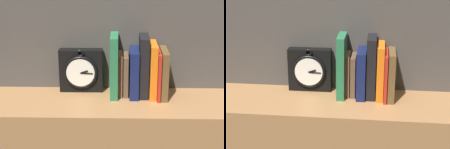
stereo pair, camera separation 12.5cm
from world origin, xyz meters
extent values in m
cube|color=black|center=(-0.13, 0.12, 0.92)|extent=(0.18, 0.05, 0.18)
torus|color=black|center=(-0.13, 0.09, 0.92)|extent=(0.14, 0.01, 0.14)
cylinder|color=white|center=(-0.13, 0.09, 0.92)|extent=(0.12, 0.01, 0.12)
cube|color=black|center=(-0.12, 0.08, 0.92)|extent=(0.03, 0.00, 0.02)
cube|color=black|center=(-0.11, 0.08, 0.92)|extent=(0.05, 0.00, 0.01)
torus|color=black|center=(-0.13, 0.09, 1.00)|extent=(0.03, 0.01, 0.03)
cube|color=#266C42|center=(0.01, 0.07, 0.95)|extent=(0.03, 0.14, 0.26)
cube|color=brown|center=(0.03, 0.09, 0.91)|extent=(0.02, 0.11, 0.18)
cube|color=brown|center=(0.06, 0.09, 0.91)|extent=(0.02, 0.11, 0.17)
cube|color=#121C48|center=(0.09, 0.07, 0.92)|extent=(0.04, 0.14, 0.20)
cube|color=black|center=(0.13, 0.08, 0.95)|extent=(0.04, 0.13, 0.25)
cube|color=orange|center=(0.17, 0.07, 0.94)|extent=(0.03, 0.14, 0.23)
cube|color=red|center=(0.19, 0.07, 0.92)|extent=(0.01, 0.16, 0.20)
cube|color=brown|center=(0.21, 0.07, 0.92)|extent=(0.03, 0.15, 0.20)
camera|label=1|loc=(0.03, -1.40, 1.43)|focal=60.00mm
camera|label=2|loc=(0.16, -1.39, 1.43)|focal=60.00mm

